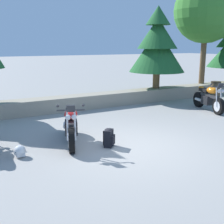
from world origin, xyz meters
TOP-DOWN VIEW (x-y plane):
  - ground_plane at (0.00, 0.00)m, footprint 120.00×120.00m
  - stone_wall at (0.00, 4.80)m, footprint 36.00×0.80m
  - motorcycle_red_centre at (-1.25, 1.01)m, footprint 0.99×1.98m
  - motorcycle_orange_far_right at (4.86, 2.01)m, footprint 0.88×2.02m
  - rider_backpack at (-0.52, 0.30)m, footprint 0.35×0.35m
  - rider_helmet at (-2.66, 0.67)m, footprint 0.28×0.28m
  - pine_tree_mid_left at (4.47, 4.85)m, footprint 2.51×2.51m
  - leafy_tree_mid_right at (7.75, 4.95)m, footprint 3.35×3.19m
  - trash_bin at (6.93, 3.51)m, footprint 0.46×0.46m

SIDE VIEW (x-z plane):
  - ground_plane at x=0.00m, z-range 0.00..0.00m
  - rider_helmet at x=-2.66m, z-range 0.00..0.28m
  - rider_backpack at x=-0.52m, z-range 0.01..0.48m
  - stone_wall at x=0.00m, z-range 0.00..0.55m
  - trash_bin at x=6.93m, z-range 0.00..0.86m
  - motorcycle_red_centre at x=-1.25m, z-range -0.10..1.07m
  - motorcycle_orange_far_right at x=4.86m, z-range -0.10..1.07m
  - pine_tree_mid_left at x=4.47m, z-range 0.70..4.37m
  - leafy_tree_mid_right at x=7.75m, z-range 1.49..6.71m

